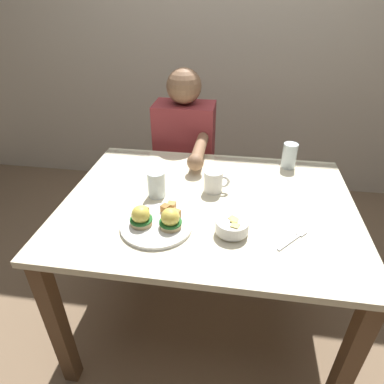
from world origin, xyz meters
The scene contains 10 objects.
ground_plane centered at (0.00, 0.00, 0.00)m, with size 6.00×6.00×0.00m, color #7F664C.
back_wall centered at (0.00, 1.50, 1.30)m, with size 4.80×0.10×2.60m, color beige.
dining_table centered at (0.00, 0.00, 0.63)m, with size 1.20×0.90×0.74m.
eggs_benedict_plate centered at (-0.17, -0.20, 0.77)m, with size 0.27×0.27×0.09m.
fruit_bowl centered at (0.11, -0.19, 0.77)m, with size 0.12×0.12×0.06m.
coffee_mug centered at (0.01, 0.09, 0.79)m, with size 0.11×0.08×0.09m.
fork centered at (0.32, -0.20, 0.74)m, with size 0.12×0.13×0.00m.
water_glass_near centered at (0.35, 0.37, 0.79)m, with size 0.07×0.07×0.12m.
water_glass_far centered at (-0.22, 0.01, 0.79)m, with size 0.07×0.07×0.11m.
diner_person centered at (-0.20, 0.60, 0.65)m, with size 0.34×0.54×1.14m.
Camera 1 is at (0.10, -1.14, 1.50)m, focal length 30.87 mm.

